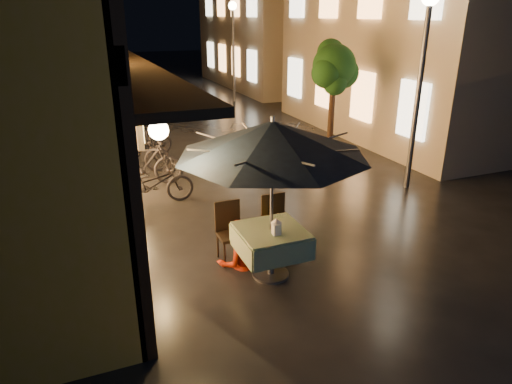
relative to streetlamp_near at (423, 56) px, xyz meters
name	(u,v)px	position (x,y,z in m)	size (l,w,h in m)	color
ground	(340,249)	(-3.00, -2.00, -2.92)	(90.00, 90.00, 0.00)	black
east_building_near	(440,24)	(4.49, 4.50, 0.49)	(7.30, 9.30, 6.80)	tan
east_building_far	(287,15)	(4.49, 16.00, 0.74)	(7.30, 10.30, 7.30)	tan
street_tree	(334,69)	(-0.59, 2.51, -0.50)	(1.43, 1.20, 3.15)	black
streetlamp_near	(423,56)	(0.00, 0.00, 0.00)	(0.36, 0.36, 4.23)	#59595E
streetlamp_far	(233,34)	(0.00, 12.00, 0.00)	(0.36, 0.36, 4.23)	#59595E
cafe_table	(271,241)	(-4.44, -2.32, -2.33)	(0.99, 0.99, 0.78)	#59595E
patio_umbrella	(272,139)	(-4.44, -2.32, -0.77)	(2.73, 2.73, 2.46)	#59595E
cafe_chair_left	(230,228)	(-4.84, -1.58, -2.38)	(0.42, 0.42, 0.97)	black
cafe_chair_right	(275,220)	(-4.04, -1.58, -2.38)	(0.42, 0.42, 0.97)	black
table_lantern	(276,226)	(-4.44, -2.50, -2.00)	(0.16, 0.16, 0.25)	white
person_orange	(239,221)	(-4.77, -1.82, -2.17)	(0.73, 0.57, 1.50)	red
person_yellow	(281,216)	(-4.03, -1.81, -2.20)	(0.92, 0.53, 1.43)	#DABB00
bicycle_0	(153,184)	(-5.59, 1.15, -2.47)	(0.59, 1.70, 0.89)	black
bicycle_1	(144,164)	(-5.57, 2.33, -2.39)	(0.49, 1.75, 1.05)	black
bicycle_2	(131,155)	(-5.74, 3.29, -2.42)	(0.66, 1.89, 0.99)	black
bicycle_3	(147,142)	(-5.16, 4.51, -2.45)	(0.44, 1.55, 0.93)	black
bicycle_4	(136,130)	(-5.24, 6.03, -2.46)	(0.60, 1.73, 0.91)	black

